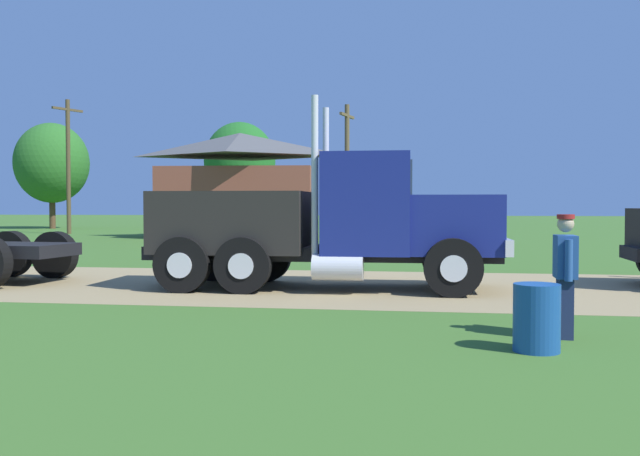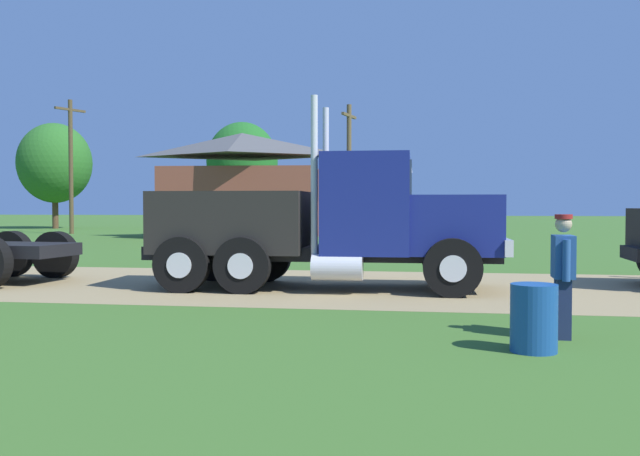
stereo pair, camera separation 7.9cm
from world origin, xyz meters
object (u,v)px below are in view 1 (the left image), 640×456
Objects in this scene: shed_building at (240,187)px; utility_pole_near at (68,163)px; truck_foreground_white at (325,224)px; steel_barrel at (537,318)px; visitor_standing_near at (565,270)px; utility_pole_far at (347,167)px.

shed_building is 1.08× the size of utility_pole_near.
utility_pole_near is at bearing 165.72° from shed_building.
truck_foreground_white reaches higher than steel_barrel.
shed_building reaches higher than visitor_standing_near.
steel_barrel is at bearing -79.20° from utility_pole_far.
utility_pole_far reaches higher than steel_barrel.
truck_foreground_white is 9.21× the size of steel_barrel.
utility_pole_far is at bearing 100.80° from steel_barrel.
utility_pole_far is at bearing 102.14° from visitor_standing_near.
steel_barrel is 0.10× the size of utility_pole_near.
visitor_standing_near is 0.20× the size of utility_pole_near.
shed_building is (-11.25, 27.99, 2.32)m from steel_barrel.
truck_foreground_white is 0.85× the size of shed_building.
utility_pole_near is (-22.78, 30.93, 3.91)m from steel_barrel.
shed_building is at bearing 113.49° from visitor_standing_near.
truck_foreground_white is 31.78m from utility_pole_near.
utility_pole_far is (5.70, 1.09, 1.12)m from shed_building.
truck_foreground_white reaches higher than visitor_standing_near.
utility_pole_near reaches higher than steel_barrel.
shed_building is at bearing -169.21° from utility_pole_far.
steel_barrel is at bearing -118.10° from visitor_standing_near.
shed_building is (-7.83, 22.09, 1.36)m from truck_foreground_white.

